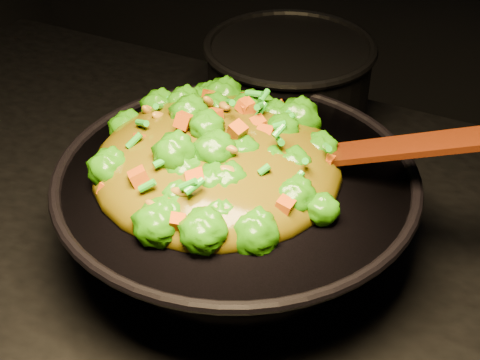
% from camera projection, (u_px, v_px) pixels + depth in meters
% --- Properties ---
extents(wok, '(0.45, 0.45, 0.11)m').
position_uv_depth(wok, '(236.00, 213.00, 0.79)').
color(wok, black).
rests_on(wok, stovetop).
extents(stir_fry, '(0.35, 0.35, 0.10)m').
position_uv_depth(stir_fry, '(216.00, 133.00, 0.73)').
color(stir_fry, '#287C08').
rests_on(stir_fry, wok).
extents(spatula, '(0.25, 0.06, 0.11)m').
position_uv_depth(spatula, '(388.00, 149.00, 0.71)').
color(spatula, '#3E1107').
rests_on(spatula, wok).
extents(back_pot, '(0.28, 0.28, 0.14)m').
position_uv_depth(back_pot, '(288.00, 84.00, 1.01)').
color(back_pot, black).
rests_on(back_pot, stovetop).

